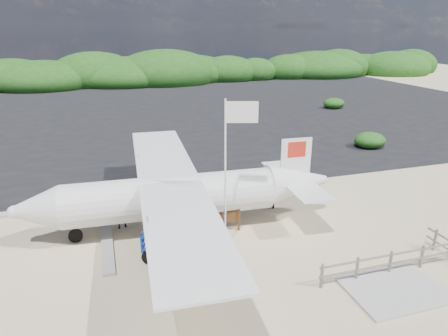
% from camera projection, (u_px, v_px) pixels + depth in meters
% --- Properties ---
extents(ground, '(160.00, 160.00, 0.00)m').
position_uv_depth(ground, '(208.00, 236.00, 18.49)').
color(ground, beige).
extents(asphalt_apron, '(90.00, 50.00, 0.04)m').
position_uv_depth(asphalt_apron, '(140.00, 111.00, 45.50)').
color(asphalt_apron, '#B2B2B2').
rests_on(asphalt_apron, ground).
extents(walkway_pad, '(3.50, 2.50, 0.10)m').
position_uv_depth(walkway_pad, '(395.00, 291.00, 14.61)').
color(walkway_pad, '#B2B2B2').
rests_on(walkway_pad, ground).
extents(vegetation_band, '(124.00, 8.00, 4.40)m').
position_uv_depth(vegetation_band, '(125.00, 83.00, 68.01)').
color(vegetation_band, '#B2B2B2').
rests_on(vegetation_band, ground).
extents(fence, '(6.40, 2.00, 1.10)m').
position_uv_depth(fence, '(388.00, 274.00, 15.65)').
color(fence, '#B2B2B2').
rests_on(fence, ground).
extents(baggage_cart, '(3.56, 2.81, 1.56)m').
position_uv_depth(baggage_cart, '(180.00, 256.00, 16.82)').
color(baggage_cart, '#0C33BF').
rests_on(baggage_cart, ground).
extents(flagpole, '(1.40, 0.88, 6.51)m').
position_uv_depth(flagpole, '(225.00, 245.00, 17.70)').
color(flagpole, white).
rests_on(flagpole, ground).
extents(signboard, '(1.71, 0.32, 1.40)m').
position_uv_depth(signboard, '(223.00, 232.00, 18.84)').
color(signboard, '#533217').
rests_on(signboard, ground).
extents(crew_a, '(0.72, 0.57, 1.72)m').
position_uv_depth(crew_a, '(121.00, 211.00, 18.94)').
color(crew_a, '#131948').
rests_on(crew_a, ground).
extents(crew_b, '(0.79, 0.63, 1.59)m').
position_uv_depth(crew_b, '(186.00, 175.00, 23.69)').
color(crew_b, '#131948').
rests_on(crew_b, ground).
extents(crew_c, '(0.99, 0.69, 1.56)m').
position_uv_depth(crew_c, '(272.00, 195.00, 21.03)').
color(crew_c, '#131948').
rests_on(crew_c, ground).
extents(aircraft_large, '(18.50, 18.50, 5.26)m').
position_uv_depth(aircraft_large, '(279.00, 107.00, 47.74)').
color(aircraft_large, '#B2B2B2').
rests_on(aircraft_large, ground).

